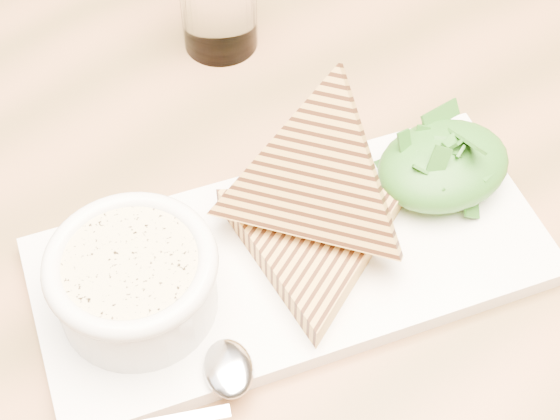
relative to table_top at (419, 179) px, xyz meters
name	(u,v)px	position (x,y,z in m)	size (l,w,h in m)	color
table_top	(419,179)	(0.00, 0.00, 0.00)	(1.33, 0.89, 0.04)	#96633C
platter	(292,261)	(-0.15, -0.04, 0.03)	(0.40, 0.18, 0.02)	white
soup_bowl	(136,286)	(-0.27, -0.03, 0.06)	(0.12, 0.12, 0.05)	white
soup	(131,265)	(-0.27, -0.03, 0.09)	(0.10, 0.10, 0.01)	beige
bowl_rim	(130,263)	(-0.27, -0.03, 0.09)	(0.12, 0.12, 0.01)	white
sandwich_flat	(313,242)	(-0.13, -0.05, 0.05)	(0.17, 0.17, 0.02)	#BA8C41
sandwich_lean	(316,179)	(-0.12, -0.02, 0.09)	(0.17, 0.17, 0.10)	#BA8C41
salad_base	(443,165)	(-0.01, -0.03, 0.06)	(0.11, 0.09, 0.04)	#184610
arugula_pile	(444,161)	(-0.01, -0.03, 0.06)	(0.11, 0.10, 0.05)	#367524
spoon_bowl	(229,368)	(-0.24, -0.11, 0.04)	(0.04, 0.05, 0.01)	silver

